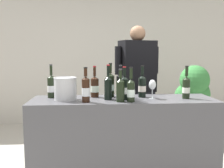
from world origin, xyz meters
TOP-DOWN VIEW (x-y plane):
  - wall_back at (0.00, 2.60)m, footprint 8.00×0.10m
  - counter at (0.00, 0.00)m, footprint 1.83×0.54m
  - wine_bottle_0 at (0.63, -0.02)m, footprint 0.07×0.07m
  - wine_bottle_1 at (-0.12, 0.13)m, footprint 0.08×0.08m
  - wine_bottle_2 at (-0.02, 0.07)m, footprint 0.09×0.09m
  - wine_bottle_3 at (0.00, -0.04)m, footprint 0.08×0.08m
  - wine_bottle_4 at (-0.73, 0.13)m, footprint 0.08×0.08m
  - wine_bottle_5 at (-0.05, -0.15)m, footprint 0.08×0.08m
  - wine_bottle_6 at (-0.29, 0.13)m, footprint 0.08×0.08m
  - wine_bottle_7 at (0.05, -0.16)m, footprint 0.07×0.07m
  - wine_bottle_8 at (-0.37, -0.15)m, footprint 0.07×0.07m
  - wine_bottle_9 at (0.20, 0.08)m, footprint 0.08×0.08m
  - wine_bottle_10 at (-0.16, -0.03)m, footprint 0.08×0.08m
  - wine_glass at (0.29, -0.01)m, footprint 0.07×0.07m
  - ice_bucket at (-0.57, -0.02)m, footprint 0.22×0.22m
  - person_server at (0.25, 0.66)m, footprint 0.57×0.35m
  - potted_shrub at (1.22, 1.27)m, footprint 0.55×0.55m

SIDE VIEW (x-z plane):
  - counter at x=0.00m, z-range 0.00..0.93m
  - potted_shrub at x=1.22m, z-range 0.17..1.38m
  - person_server at x=0.25m, z-range -0.02..1.70m
  - wine_bottle_6 at x=-0.29m, z-range 0.87..1.20m
  - wine_bottle_7 at x=0.05m, z-range 0.87..1.20m
  - ice_bucket at x=-0.57m, z-range 0.93..1.15m
  - wine_bottle_0 at x=0.63m, z-range 0.88..1.21m
  - wine_bottle_4 at x=-0.73m, z-range 0.87..1.21m
  - wine_bottle_9 at x=0.20m, z-range 0.88..1.21m
  - wine_bottle_3 at x=0.00m, z-range 0.88..1.21m
  - wine_bottle_5 at x=-0.05m, z-range 0.89..1.20m
  - wine_bottle_8 at x=-0.37m, z-range 0.89..1.21m
  - wine_bottle_2 at x=-0.02m, z-range 0.88..1.22m
  - wine_bottle_1 at x=-0.12m, z-range 0.88..1.23m
  - wine_bottle_10 at x=-0.16m, z-range 0.88..1.23m
  - wine_glass at x=0.29m, z-range 0.96..1.16m
  - wall_back at x=0.00m, z-range 0.00..2.80m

